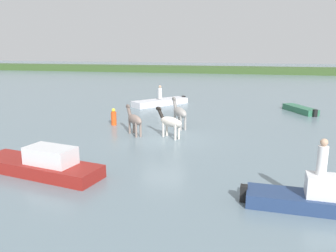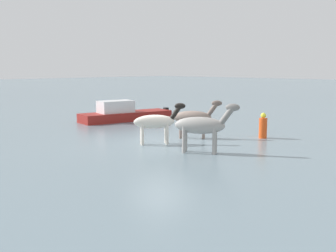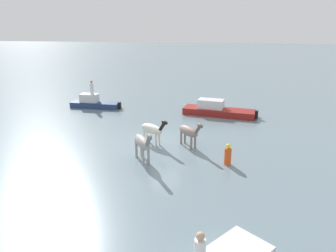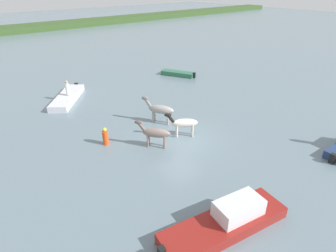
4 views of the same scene
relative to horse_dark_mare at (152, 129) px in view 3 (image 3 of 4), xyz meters
name	(u,v)px [view 3 (image 3 of 4)]	position (x,y,z in m)	size (l,w,h in m)	color
ground_plane	(159,143)	(-0.34, -0.15, -0.93)	(187.02, 187.02, 0.00)	slate
horse_dark_mare	(152,129)	(0.00, 0.00, 0.00)	(1.97, 1.53, 1.69)	silver
horse_gray_outer	(143,143)	(0.08, 2.50, 0.09)	(1.55, 2.24, 1.86)	#9E9993
horse_lead	(189,132)	(-2.20, 0.15, 0.00)	(1.67, 1.89, 1.70)	gray
boat_motor_center	(94,104)	(6.47, -7.76, -0.62)	(4.41, 1.39, 1.32)	navy
boat_dinghy_port	(217,111)	(-3.97, -6.80, -0.61)	(5.84, 2.62, 1.37)	maroon
person_watcher_seated	(92,88)	(6.57, -7.69, 0.79)	(0.32, 0.32, 1.19)	silver
person_boatman_standing	(200,252)	(-3.21, 10.62, 0.23)	(0.32, 0.32, 1.19)	silver
buoy_channel_marker	(228,155)	(-4.37, 2.36, -0.42)	(0.36, 0.36, 1.14)	#E54C19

